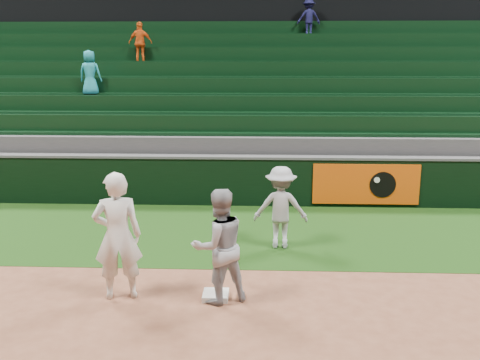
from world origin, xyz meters
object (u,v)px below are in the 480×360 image
Objects in this scene: first_baseman at (118,236)px; base_coach at (281,207)px; baserunner at (219,246)px; first_base at (216,295)px.

first_baseman is 3.46m from base_coach.
first_baseman is at bearing -28.98° from baserunner.
first_base is 0.24× the size of base_coach.
baserunner is 1.10× the size of base_coach.
first_base is 0.22× the size of baserunner.
baserunner is at bearing 69.22° from base_coach.
first_base is 1.76m from first_baseman.
base_coach is (2.55, 2.33, -0.18)m from first_baseman.
first_baseman is 1.55m from baserunner.
first_base is 0.84m from baserunner.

